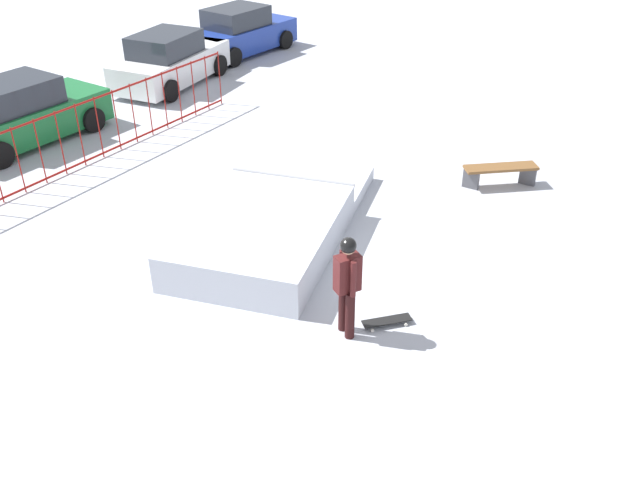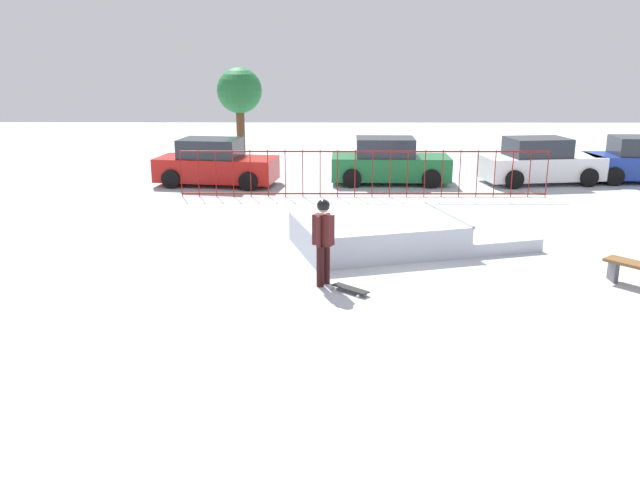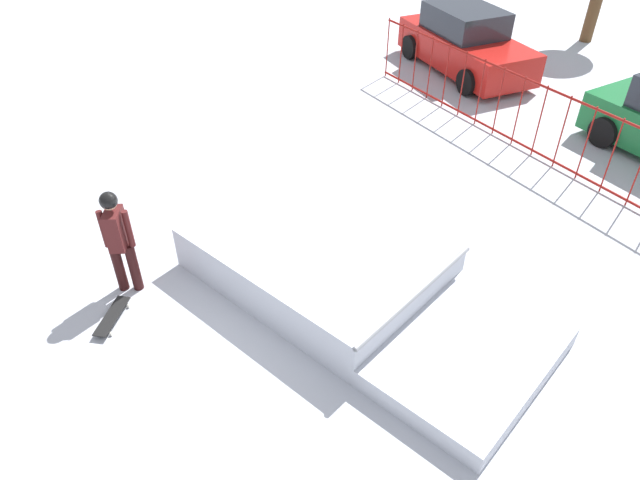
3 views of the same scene
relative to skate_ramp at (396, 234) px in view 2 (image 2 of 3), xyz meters
The scene contains 9 objects.
ground_plane 0.79m from the skate_ramp, 126.31° to the right, with size 60.00×60.00×0.00m, color #B2B7C1.
skate_ramp is the anchor object (origin of this frame).
skater 3.24m from the skate_ramp, 122.49° to the right, with size 0.44×0.39×1.73m.
skateboard 3.34m from the skate_ramp, 110.76° to the right, with size 0.73×0.69×0.09m.
perimeter_fence 5.69m from the skate_ramp, 94.33° to the left, with size 11.63×0.08×1.50m.
parked_car_red 9.42m from the skate_ramp, 125.46° to the left, with size 4.31×2.40×1.60m.
parked_car_green 8.02m from the skate_ramp, 85.74° to the left, with size 4.15×2.01×1.60m.
parked_car_white 9.97m from the skate_ramp, 53.67° to the left, with size 4.30×2.38×1.60m.
distant_tree 13.69m from the skate_ramp, 112.46° to the left, with size 1.84×1.84×3.89m.
Camera 2 is at (-1.27, -14.33, 4.38)m, focal length 36.86 mm.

